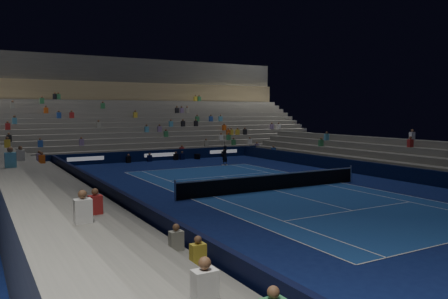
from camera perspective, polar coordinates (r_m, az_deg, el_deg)
ground at (r=26.99m, az=6.35°, el=-5.20°), size 90.00×90.00×0.00m
court_surface at (r=26.98m, az=6.35°, el=-5.19°), size 10.97×23.77×0.01m
sponsor_barrier_far at (r=43.13m, az=-8.25°, el=-0.73°), size 44.00×0.25×1.00m
sponsor_barrier_east at (r=33.49m, az=19.92°, el=-2.62°), size 0.25×37.00×1.00m
sponsor_barrier_west at (r=22.67m, az=-14.00°, el=-5.99°), size 0.25×37.00×1.00m
grandstand_main at (r=51.80m, az=-12.11°, el=3.35°), size 44.00×15.20×11.20m
grandstand_east at (r=36.14m, az=23.51°, el=-1.53°), size 5.00×37.00×2.50m
grandstand_west at (r=21.94m, az=-22.81°, el=-5.50°), size 5.00×37.00×2.50m
tennis_net at (r=26.90m, az=6.36°, el=-4.14°), size 12.90×0.10×1.10m
tennis_player at (r=38.70m, az=0.08°, el=-0.77°), size 0.75×0.64×1.75m
broadcast_camera at (r=43.87m, az=-3.44°, el=-0.89°), size 0.45×0.86×0.51m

